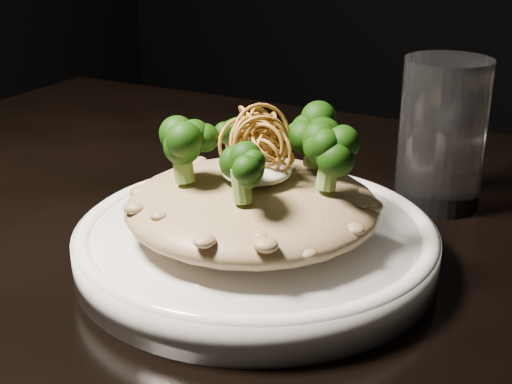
# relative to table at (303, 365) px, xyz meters

# --- Properties ---
(table) EXTENTS (1.10, 0.80, 0.75)m
(table) POSITION_rel_table_xyz_m (0.00, 0.00, 0.00)
(table) COLOR black
(table) RESTS_ON ground
(plate) EXTENTS (0.26, 0.26, 0.03)m
(plate) POSITION_rel_table_xyz_m (-0.04, -0.01, 0.10)
(plate) COLOR white
(plate) RESTS_ON table
(risotto) EXTENTS (0.18, 0.18, 0.04)m
(risotto) POSITION_rel_table_xyz_m (-0.04, -0.01, 0.13)
(risotto) COLOR brown
(risotto) RESTS_ON plate
(broccoli) EXTENTS (0.13, 0.13, 0.05)m
(broccoli) POSITION_rel_table_xyz_m (-0.03, -0.01, 0.17)
(broccoli) COLOR black
(broccoli) RESTS_ON risotto
(cheese) EXTENTS (0.05, 0.05, 0.01)m
(cheese) POSITION_rel_table_xyz_m (-0.03, -0.01, 0.16)
(cheese) COLOR silver
(cheese) RESTS_ON risotto
(shallots) EXTENTS (0.05, 0.05, 0.03)m
(shallots) POSITION_rel_table_xyz_m (-0.04, -0.00, 0.18)
(shallots) COLOR brown
(shallots) RESTS_ON cheese
(drinking_glass) EXTENTS (0.08, 0.08, 0.13)m
(drinking_glass) POSITION_rel_table_xyz_m (0.05, 0.16, 0.15)
(drinking_glass) COLOR silver
(drinking_glass) RESTS_ON table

